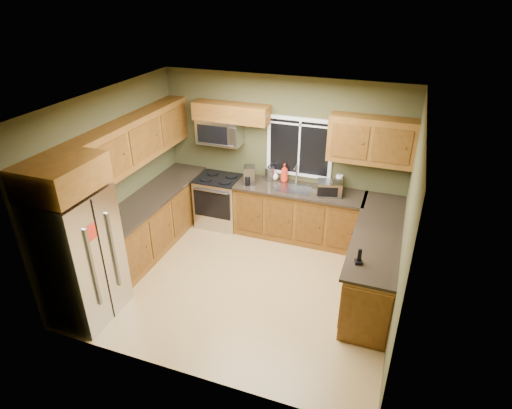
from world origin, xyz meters
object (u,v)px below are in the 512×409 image
Objects in this scene: refrigerator at (80,257)px; toaster_oven at (329,188)px; cordless_phone at (359,259)px; microwave at (220,132)px; soap_bottle_c at (274,175)px; range at (220,201)px; soap_bottle_a at (284,173)px; coffee_maker at (249,175)px; paper_towel_roll at (339,182)px; kettle at (270,173)px.

toaster_oven is at bearing 45.84° from refrigerator.
cordless_phone is at bearing -67.76° from toaster_oven.
soap_bottle_c is at bearing 5.11° from microwave.
refrigerator is 3.42m from soap_bottle_c.
soap_bottle_a is at bearing 11.23° from range.
cordless_phone is (3.36, 1.00, 0.10)m from refrigerator.
coffee_maker is at bearing 140.35° from cordless_phone.
microwave is 2.38× the size of soap_bottle_a.
coffee_maker is (1.28, 2.72, 0.18)m from refrigerator.
microwave is 2.66× the size of paper_towel_roll.
toaster_oven is 0.87m from soap_bottle_a.
refrigerator is 8.86× the size of cordless_phone.
microwave reaches higher than toaster_oven.
microwave is at bearing 90.02° from range.
soap_bottle_a reaches higher than coffee_maker.
coffee_maker reaches higher than kettle.
coffee_maker reaches higher than soap_bottle_c.
microwave is 3.74× the size of cordless_phone.
soap_bottle_a is at bearing 162.25° from toaster_oven.
kettle is 1.04× the size of paper_towel_roll.
coffee_maker is at bearing -141.27° from kettle.
range is 1.13m from soap_bottle_c.
range is at bearing 178.82° from toaster_oven.
refrigerator is at bearing -118.08° from kettle.
toaster_oven is 1.04m from soap_bottle_c.
refrigerator is at bearing -118.78° from soap_bottle_c.
soap_bottle_a is (0.54, 0.28, 0.02)m from coffee_maker.
toaster_oven is at bearing -11.60° from kettle.
coffee_maker is (0.59, -0.05, 0.61)m from range.
refrigerator is 3.10m from microwave.
cordless_phone is (0.60, -1.98, -0.07)m from paper_towel_roll.
range is 3.06× the size of coffee_maker.
soap_bottle_a is at bearing 58.69° from refrigerator.
coffee_maker is 1.72× the size of soap_bottle_c.
microwave is 4.27× the size of soap_bottle_c.
soap_bottle_a is at bearing 27.27° from coffee_maker.
microwave is (0.69, 2.91, 0.83)m from refrigerator.
microwave is at bearing -177.13° from kettle.
refrigerator reaches higher than coffee_maker.
refrigerator is at bearing -163.47° from cordless_phone.
paper_towel_roll is at bearing 66.45° from toaster_oven.
range is 4.62× the size of cordless_phone.
refrigerator is 3.01m from coffee_maker.
refrigerator is 1.92× the size of range.
coffee_maker is at bearing -5.07° from range.
toaster_oven is 2.46× the size of soap_bottle_c.
range is 2.94× the size of soap_bottle_a.
toaster_oven reaches higher than cordless_phone.
refrigerator is 4.11× the size of toaster_oven.
kettle reaches higher than range.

